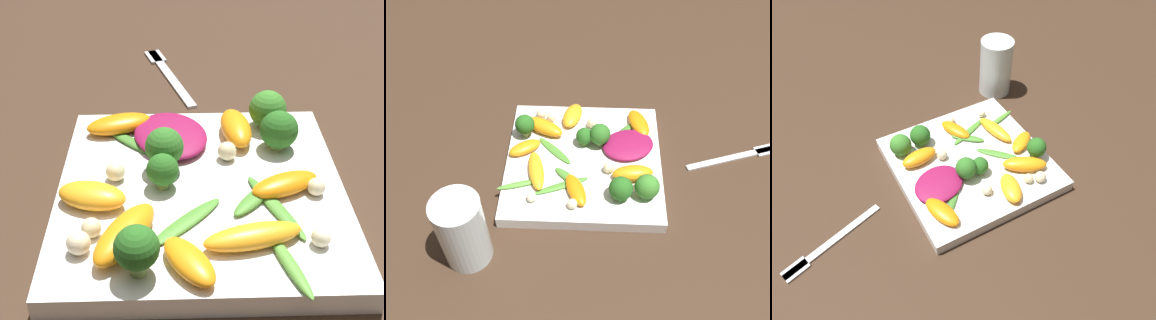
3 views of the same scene
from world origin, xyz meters
The scene contains 28 objects.
ground_plane centered at (0.00, 0.00, 0.00)m, with size 2.40×2.40×0.00m, color #382619.
plate centered at (0.00, 0.00, 0.01)m, with size 0.25×0.25×0.02m.
drinking_glass centered at (-0.16, -0.17, 0.06)m, with size 0.07×0.07×0.12m.
fork centered at (0.27, 0.03, 0.00)m, with size 0.16×0.07×0.01m.
radicchio_leaf_0 centered at (0.07, 0.03, 0.03)m, with size 0.10×0.10×0.01m.
orange_segment_0 centered at (-0.01, -0.07, 0.03)m, with size 0.05×0.07×0.02m.
orange_segment_1 centered at (-0.07, 0.06, 0.03)m, with size 0.08×0.06×0.02m.
orange_segment_2 centered at (-0.02, 0.09, 0.03)m, with size 0.05×0.06×0.02m.
orange_segment_3 centered at (0.08, -0.04, 0.03)m, with size 0.07×0.04×0.02m.
orange_segment_4 centered at (0.09, 0.08, 0.03)m, with size 0.05×0.07×0.02m.
orange_segment_5 centered at (-0.07, -0.04, 0.03)m, with size 0.04×0.08×0.02m.
orange_segment_6 centered at (-0.10, 0.01, 0.03)m, with size 0.06×0.05×0.02m.
broccoli_floret_0 centered at (0.06, -0.08, 0.04)m, with size 0.04×0.04×0.04m.
broccoli_floret_1 centered at (0.03, 0.03, 0.05)m, with size 0.03×0.03×0.04m.
broccoli_floret_2 centered at (-0.10, 0.05, 0.05)m, with size 0.03×0.03×0.04m.
broccoli_floret_3 centered at (0.00, 0.03, 0.04)m, with size 0.03×0.03×0.03m.
broccoli_floret_4 centered at (0.10, -0.07, 0.04)m, with size 0.04×0.04×0.04m.
arugula_sprig_0 centered at (-0.10, -0.06, 0.02)m, with size 0.07×0.03×0.01m.
arugula_sprig_1 centered at (-0.02, -0.05, 0.02)m, with size 0.06×0.05×0.01m.
arugula_sprig_2 centered at (-0.05, 0.01, 0.02)m, with size 0.07×0.07×0.00m.
arugula_sprig_3 centered at (0.07, 0.07, 0.02)m, with size 0.06×0.06×0.00m.
arugula_sprig_4 centered at (-0.03, -0.06, 0.02)m, with size 0.09×0.05×0.01m.
macadamia_nut_0 centered at (-0.01, -0.10, 0.03)m, with size 0.02×0.02×0.02m.
macadamia_nut_1 centered at (-0.06, 0.09, 0.03)m, with size 0.02×0.02×0.02m.
macadamia_nut_2 centered at (-0.08, -0.09, 0.03)m, with size 0.02×0.02×0.02m.
macadamia_nut_3 centered at (0.01, 0.08, 0.03)m, with size 0.02×0.02×0.02m.
macadamia_nut_4 centered at (-0.08, 0.10, 0.03)m, with size 0.02×0.02×0.02m.
macadamia_nut_5 centered at (0.04, -0.03, 0.03)m, with size 0.02×0.02×0.02m.
Camera 3 is at (0.22, 0.38, 0.50)m, focal length 35.00 mm.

